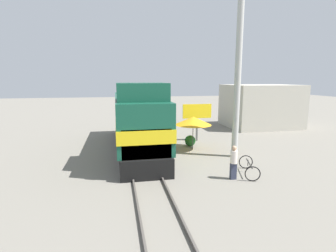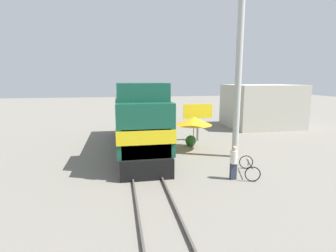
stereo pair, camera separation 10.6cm
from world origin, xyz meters
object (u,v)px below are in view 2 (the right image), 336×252
at_px(locomotive, 138,122).
at_px(vendor_umbrella, 194,121).
at_px(person_bystander, 234,161).
at_px(utility_pole, 239,66).
at_px(bicycle, 249,167).
at_px(billboard_sign, 198,113).

relative_size(locomotive, vendor_umbrella, 4.87).
xyz_separation_m(vendor_umbrella, person_bystander, (0.36, -5.87, -1.13)).
bearing_deg(utility_pole, bicycle, -102.08).
bearing_deg(billboard_sign, vendor_umbrella, -113.42).
bearing_deg(person_bystander, utility_pole, 63.95).
height_order(vendor_umbrella, billboard_sign, billboard_sign).
xyz_separation_m(person_bystander, bicycle, (1.09, 0.44, -0.54)).
bearing_deg(vendor_umbrella, locomotive, 171.63).
xyz_separation_m(locomotive, utility_pole, (6.00, -2.80, 3.67)).
height_order(utility_pole, billboard_sign, utility_pole).
xyz_separation_m(billboard_sign, bicycle, (0.40, -7.87, -1.87)).
bearing_deg(utility_pole, locomotive, 154.96).
distance_m(locomotive, utility_pole, 7.57).
height_order(locomotive, billboard_sign, locomotive).
bearing_deg(person_bystander, billboard_sign, 85.21).
xyz_separation_m(vendor_umbrella, billboard_sign, (1.06, 2.44, 0.20)).
distance_m(vendor_umbrella, bicycle, 5.86).
height_order(locomotive, vendor_umbrella, locomotive).
height_order(utility_pole, vendor_umbrella, utility_pole).
height_order(vendor_umbrella, bicycle, vendor_umbrella).
distance_m(utility_pole, billboard_sign, 5.91).
height_order(locomotive, bicycle, locomotive).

